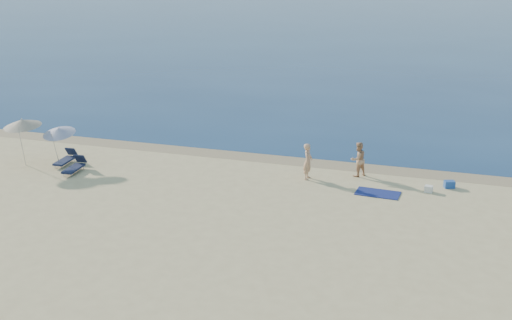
{
  "coord_description": "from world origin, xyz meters",
  "views": [
    {
      "loc": [
        8.2,
        -11.4,
        10.43
      ],
      "look_at": [
        -0.4,
        16.0,
        1.0
      ],
      "focal_mm": 45.0,
      "sensor_mm": 36.0,
      "label": 1
    }
  ],
  "objects_px": {
    "person_right": "(358,159)",
    "umbrella_near": "(59,131)",
    "person_left": "(308,161)",
    "blue_cooler": "(449,184)"
  },
  "relations": [
    {
      "from": "person_right",
      "to": "umbrella_near",
      "type": "distance_m",
      "value": 14.94
    },
    {
      "from": "person_right",
      "to": "blue_cooler",
      "type": "bearing_deg",
      "value": 128.41
    },
    {
      "from": "person_left",
      "to": "umbrella_near",
      "type": "bearing_deg",
      "value": 98.25
    },
    {
      "from": "umbrella_near",
      "to": "person_right",
      "type": "bearing_deg",
      "value": 13.99
    },
    {
      "from": "person_left",
      "to": "blue_cooler",
      "type": "distance_m",
      "value": 6.6
    },
    {
      "from": "blue_cooler",
      "to": "umbrella_near",
      "type": "distance_m",
      "value": 19.16
    },
    {
      "from": "person_right",
      "to": "umbrella_near",
      "type": "xyz_separation_m",
      "value": [
        -14.63,
        -2.87,
        0.95
      ]
    },
    {
      "from": "person_left",
      "to": "blue_cooler",
      "type": "xyz_separation_m",
      "value": [
        6.52,
        0.77,
        -0.71
      ]
    },
    {
      "from": "person_left",
      "to": "person_right",
      "type": "xyz_separation_m",
      "value": [
        2.22,
        1.12,
        -0.03
      ]
    },
    {
      "from": "person_left",
      "to": "person_right",
      "type": "relative_size",
      "value": 1.03
    }
  ]
}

